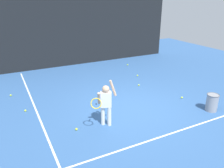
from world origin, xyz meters
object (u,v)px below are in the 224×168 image
Objects in this scene: ball_hopper at (212,102)px; tennis_ball_1 at (182,98)px; tennis_player at (106,102)px; tennis_ball_7 at (128,65)px; tennis_ball_3 at (138,76)px; tennis_ball_6 at (139,85)px; tennis_ball_2 at (11,95)px; tennis_ball_4 at (76,129)px; tennis_ball_5 at (25,111)px.

tennis_ball_1 is at bearing 98.77° from ball_hopper.
tennis_player is 6.12m from tennis_ball_7.
tennis_ball_3 and tennis_ball_7 have the same top height.
tennis_ball_6 is (-0.88, 2.85, -0.26)m from ball_hopper.
tennis_player reaches higher than tennis_ball_1.
tennis_ball_3 is 1.21m from tennis_ball_6.
tennis_ball_3 is at bearing 68.00° from tennis_player.
tennis_ball_2 is 1.00× the size of tennis_ball_3.
tennis_ball_7 is (0.40, 4.50, 0.00)m from tennis_ball_1.
tennis_ball_4 is 1.00× the size of tennis_ball_6.
tennis_ball_2 is 1.00× the size of tennis_ball_4.
tennis_ball_6 is 1.00× the size of tennis_ball_7.
tennis_player is 3.32m from tennis_ball_1.
tennis_ball_5 is (-5.07, -1.25, 0.00)m from tennis_ball_3.
tennis_ball_4 is at bearing -66.47° from tennis_ball_2.
tennis_ball_4 is 2.09m from tennis_ball_5.
tennis_ball_3 is 5.23m from tennis_ball_5.
tennis_player is 2.40× the size of ball_hopper.
tennis_ball_2 is 1.54m from tennis_ball_5.
tennis_ball_2 is 4.95m from tennis_ball_6.
tennis_ball_4 and tennis_ball_5 have the same top height.
tennis_ball_1 is 4.51m from tennis_ball_7.
tennis_ball_3 is 1.00× the size of tennis_ball_4.
tennis_ball_5 is 1.00× the size of tennis_ball_7.
tennis_player is 3.51m from ball_hopper.
tennis_ball_2 is at bearing 143.79° from ball_hopper.
ball_hopper is at bearing -11.55° from tennis_ball_4.
tennis_ball_1 and tennis_ball_5 have the same top height.
tennis_ball_5 is at bearing 158.43° from tennis_player.
tennis_ball_2 is at bearing 146.45° from tennis_player.
tennis_ball_5 and tennis_ball_6 have the same top height.
tennis_ball_5 is (0.32, -1.50, 0.00)m from tennis_ball_2.
tennis_player is 20.46× the size of tennis_ball_7.
tennis_player reaches higher than tennis_ball_6.
tennis_ball_7 is at bearing 46.84° from tennis_ball_4.
tennis_ball_5 is at bearing 153.67° from ball_hopper.
tennis_player is at bearing -173.27° from tennis_ball_1.
ball_hopper is at bearing -26.33° from tennis_ball_5.
tennis_ball_3 and tennis_ball_5 have the same top height.
tennis_ball_6 is at bearing 62.80° from tennis_player.
tennis_ball_6 is (4.78, -1.29, 0.00)m from tennis_ball_2.
tennis_ball_1 is 6.26m from tennis_ball_2.
tennis_ball_1 is 1.00× the size of tennis_ball_3.
tennis_ball_7 is (5.56, 2.98, 0.00)m from tennis_ball_5.
tennis_ball_3 is 1.00× the size of tennis_ball_5.
ball_hopper is 3.91m from tennis_ball_3.
tennis_ball_7 is at bearing 28.15° from tennis_ball_5.
tennis_ball_1 is 1.00× the size of tennis_ball_4.
tennis_ball_6 is (-0.62, -1.04, 0.00)m from tennis_ball_3.
tennis_ball_4 is at bearing -176.37° from tennis_ball_1.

